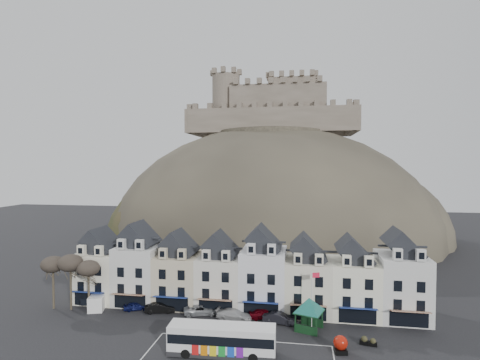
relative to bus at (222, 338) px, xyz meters
name	(u,v)px	position (x,y,z in m)	size (l,w,h in m)	color
ground	(221,358)	(0.02, -0.84, -1.97)	(300.00, 300.00, 0.00)	black
coach_bay_markings	(239,354)	(2.02, 0.41, -1.97)	(22.00, 7.50, 0.01)	silver
townhouse_terrace	(243,274)	(0.16, 15.13, 3.33)	(54.40, 9.35, 11.80)	white
castle_hill	(274,240)	(1.27, 68.12, -1.86)	(100.00, 76.00, 68.00)	#312D26
castle	(274,108)	(0.53, 75.10, 38.22)	(50.20, 22.20, 22.00)	brown
tree_left_far	(53,265)	(-28.98, 9.66, 4.93)	(3.61, 3.61, 8.24)	#3D3527
tree_left_mid	(70,263)	(-25.98, 9.66, 5.27)	(3.78, 3.78, 8.64)	#3D3527
tree_left_near	(88,269)	(-22.98, 9.66, 4.58)	(3.43, 3.43, 7.84)	#3D3527
bus	(222,338)	(0.00, 0.00, 0.00)	(12.76, 3.50, 3.57)	#262628
bus_shelter	(309,305)	(10.27, 8.37, 1.48)	(6.64, 6.64, 4.44)	#113318
red_buoy	(341,344)	(13.88, 2.69, -0.91)	(1.69, 1.69, 2.09)	black
flagpole	(312,295)	(10.73, 9.19, 2.54)	(1.10, 0.41, 7.90)	silver
white_van	(99,300)	(-22.25, 11.16, -0.83)	(3.49, 5.39, 2.27)	white
planter_west	(364,340)	(17.02, 5.29, -1.44)	(1.21, 0.82, 1.10)	black
planter_east	(373,342)	(18.02, 5.07, -1.50)	(1.05, 0.69, 0.98)	black
car_navy	(136,306)	(-15.98, 11.16, -1.33)	(1.51, 3.74, 1.28)	#0D1345
car_black	(160,308)	(-11.92, 10.81, -1.22)	(1.59, 4.55, 1.50)	black
car_silver	(201,310)	(-5.58, 11.16, -1.24)	(2.43, 5.18, 1.46)	#999DA1
car_white	(234,315)	(-0.38, 10.03, -1.22)	(2.12, 5.21, 1.51)	silver
car_maroon	(264,314)	(3.90, 11.13, -1.21)	(1.79, 4.46, 1.52)	#58050D
car_charcoal	(279,318)	(6.18, 9.85, -1.20)	(1.63, 4.67, 1.54)	black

